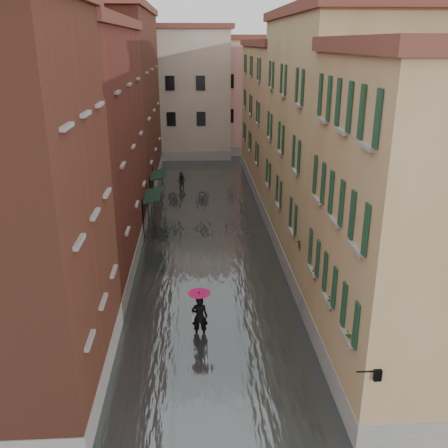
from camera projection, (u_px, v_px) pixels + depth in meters
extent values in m
plane|color=slate|center=(215.00, 348.00, 20.49)|extent=(120.00, 120.00, 0.00)
cube|color=#414748|center=(207.00, 232.00, 32.65)|extent=(10.00, 60.00, 0.20)
cube|color=brown|center=(75.00, 154.00, 26.40)|extent=(6.00, 14.00, 12.50)
cube|color=brown|center=(116.00, 105.00, 40.20)|extent=(6.00, 16.00, 14.00)
cube|color=#A08152|center=(421.00, 231.00, 17.03)|extent=(6.00, 8.00, 11.50)
cube|color=tan|center=(336.00, 146.00, 27.08)|extent=(6.00, 14.00, 13.00)
cube|color=#A08152|center=(287.00, 119.00, 41.40)|extent=(6.00, 16.00, 11.50)
cube|color=beige|center=(172.00, 94.00, 53.71)|extent=(12.00, 9.00, 13.00)
cube|color=tan|center=(253.00, 97.00, 56.25)|extent=(10.00, 9.00, 12.00)
cube|color=black|center=(153.00, 195.00, 32.05)|extent=(1.09, 3.29, 0.31)
cylinder|color=black|center=(143.00, 221.00, 30.88)|extent=(0.06, 0.06, 2.80)
cylinder|color=black|center=(148.00, 204.00, 33.95)|extent=(0.06, 0.06, 2.80)
cube|color=black|center=(158.00, 175.00, 37.01)|extent=(1.09, 3.01, 0.31)
cylinder|color=black|center=(150.00, 195.00, 35.97)|extent=(0.06, 0.06, 2.80)
cylinder|color=black|center=(154.00, 184.00, 38.79)|extent=(0.06, 0.06, 2.80)
cylinder|color=black|center=(367.00, 372.00, 14.03)|extent=(0.60, 0.05, 0.05)
cube|color=black|center=(377.00, 374.00, 14.08)|extent=(0.22, 0.22, 0.35)
cube|color=beige|center=(377.00, 374.00, 14.08)|extent=(0.14, 0.14, 0.24)
cube|color=maroon|center=(353.00, 340.00, 15.43)|extent=(0.22, 0.85, 0.18)
imported|color=#265926|center=(355.00, 328.00, 15.29)|extent=(0.59, 0.51, 0.66)
cube|color=maroon|center=(334.00, 304.00, 17.52)|extent=(0.22, 0.85, 0.18)
imported|color=#265926|center=(335.00, 294.00, 17.37)|extent=(0.59, 0.51, 0.66)
cube|color=maroon|center=(318.00, 275.00, 19.74)|extent=(0.22, 0.85, 0.18)
imported|color=#265926|center=(319.00, 265.00, 19.60)|extent=(0.59, 0.51, 0.66)
cube|color=maroon|center=(303.00, 246.00, 22.56)|extent=(0.22, 0.85, 0.18)
imported|color=#265926|center=(303.00, 237.00, 22.42)|extent=(0.59, 0.51, 0.66)
imported|color=black|center=(200.00, 317.00, 20.98)|extent=(0.72, 0.50, 1.89)
cube|color=#E9E6C1|center=(193.00, 316.00, 21.01)|extent=(0.08, 0.30, 0.38)
cylinder|color=black|center=(199.00, 308.00, 20.84)|extent=(0.02, 0.02, 1.00)
cone|color=#C00C53|center=(199.00, 296.00, 20.64)|extent=(0.99, 0.99, 0.28)
imported|color=black|center=(182.00, 181.00, 42.14)|extent=(0.87, 0.77, 1.50)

